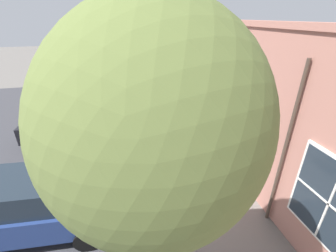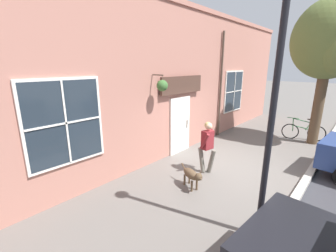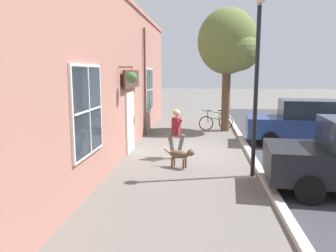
{
  "view_description": "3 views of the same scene",
  "coord_description": "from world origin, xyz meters",
  "px_view_note": "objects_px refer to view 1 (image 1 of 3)",
  "views": [
    {
      "loc": [
        1.87,
        6.77,
        5.42
      ],
      "look_at": [
        0.03,
        -0.94,
        1.52
      ],
      "focal_mm": 24.0,
      "sensor_mm": 36.0,
      "label": 1
    },
    {
      "loc": [
        2.87,
        -6.45,
        3.22
      ],
      "look_at": [
        -1.34,
        -1.69,
        1.49
      ],
      "focal_mm": 24.0,
      "sensor_mm": 36.0,
      "label": 2
    },
    {
      "loc": [
        0.36,
        -11.27,
        2.79
      ],
      "look_at": [
        -0.61,
        -2.06,
        1.26
      ],
      "focal_mm": 35.0,
      "sensor_mm": 36.0,
      "label": 3
    }
  ],
  "objects_px": {
    "parked_car_nearest_curb": "(71,123)",
    "parked_car_mid_block": "(34,204)",
    "street_lamp": "(118,78)",
    "pedestrian_walking": "(180,137)",
    "dog_on_leash": "(169,138)",
    "street_tree_by_curb": "(147,139)"
  },
  "relations": [
    {
      "from": "pedestrian_walking",
      "to": "parked_car_mid_block",
      "type": "xyz_separation_m",
      "value": [
        4.78,
        2.49,
        -0.08
      ]
    },
    {
      "from": "parked_car_nearest_curb",
      "to": "parked_car_mid_block",
      "type": "bearing_deg",
      "value": 87.75
    },
    {
      "from": "pedestrian_walking",
      "to": "parked_car_nearest_curb",
      "type": "xyz_separation_m",
      "value": [
        4.58,
        -2.72,
        -0.08
      ]
    },
    {
      "from": "pedestrian_walking",
      "to": "street_lamp",
      "type": "distance_m",
      "value": 3.5
    },
    {
      "from": "pedestrian_walking",
      "to": "dog_on_leash",
      "type": "bearing_deg",
      "value": -78.45
    },
    {
      "from": "street_tree_by_curb",
      "to": "parked_car_mid_block",
      "type": "distance_m",
      "value": 5.01
    },
    {
      "from": "parked_car_mid_block",
      "to": "pedestrian_walking",
      "type": "bearing_deg",
      "value": -152.46
    },
    {
      "from": "dog_on_leash",
      "to": "parked_car_mid_block",
      "type": "height_order",
      "value": "parked_car_mid_block"
    },
    {
      "from": "parked_car_nearest_curb",
      "to": "dog_on_leash",
      "type": "bearing_deg",
      "value": 159.28
    },
    {
      "from": "pedestrian_walking",
      "to": "street_tree_by_curb",
      "type": "height_order",
      "value": "street_tree_by_curb"
    },
    {
      "from": "parked_car_nearest_curb",
      "to": "parked_car_mid_block",
      "type": "distance_m",
      "value": 5.22
    },
    {
      "from": "pedestrian_walking",
      "to": "dog_on_leash",
      "type": "relative_size",
      "value": 1.65
    },
    {
      "from": "dog_on_leash",
      "to": "street_tree_by_curb",
      "type": "bearing_deg",
      "value": 74.0
    },
    {
      "from": "parked_car_mid_block",
      "to": "street_lamp",
      "type": "height_order",
      "value": "street_lamp"
    },
    {
      "from": "dog_on_leash",
      "to": "street_lamp",
      "type": "xyz_separation_m",
      "value": [
        1.98,
        -0.57,
        2.73
      ]
    },
    {
      "from": "pedestrian_walking",
      "to": "street_lamp",
      "type": "height_order",
      "value": "street_lamp"
    },
    {
      "from": "pedestrian_walking",
      "to": "street_lamp",
      "type": "bearing_deg",
      "value": -36.64
    },
    {
      "from": "dog_on_leash",
      "to": "pedestrian_walking",
      "type": "bearing_deg",
      "value": 101.55
    },
    {
      "from": "dog_on_leash",
      "to": "street_lamp",
      "type": "height_order",
      "value": "street_lamp"
    },
    {
      "from": "dog_on_leash",
      "to": "street_tree_by_curb",
      "type": "height_order",
      "value": "street_tree_by_curb"
    },
    {
      "from": "pedestrian_walking",
      "to": "parked_car_nearest_curb",
      "type": "bearing_deg",
      "value": -30.7
    },
    {
      "from": "pedestrian_walking",
      "to": "street_tree_by_curb",
      "type": "distance_m",
      "value": 6.41
    }
  ]
}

